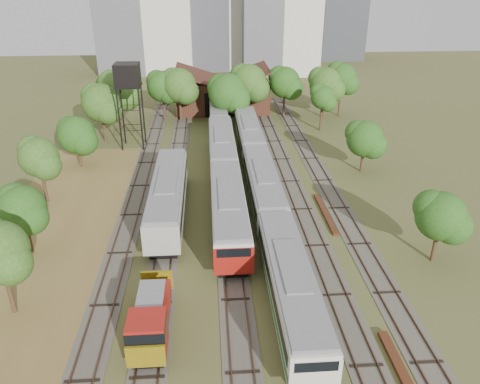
{
  "coord_description": "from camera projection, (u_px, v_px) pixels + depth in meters",
  "views": [
    {
      "loc": [
        -3.71,
        -25.79,
        23.13
      ],
      "look_at": [
        -0.66,
        17.3,
        2.5
      ],
      "focal_mm": 35.0,
      "sensor_mm": 36.0,
      "label": 1
    }
  ],
  "objects": [
    {
      "name": "railcar_rear",
      "position": [
        218.0,
        112.0,
        77.3
      ],
      "size": [
        2.79,
        16.08,
        3.45
      ],
      "color": "black",
      "rests_on": "ground"
    },
    {
      "name": "dry_grass_patch",
      "position": [
        43.0,
        272.0,
        39.46
      ],
      "size": [
        14.0,
        60.0,
        0.04
      ],
      "primitive_type": "cube",
      "color": "brown",
      "rests_on": "ground"
    },
    {
      "name": "tree_band_right",
      "position": [
        371.0,
        146.0,
        54.3
      ],
      "size": [
        5.49,
        40.87,
        7.14
      ],
      "color": "#382616",
      "rests_on": "ground"
    },
    {
      "name": "railcar_green_set",
      "position": [
        263.0,
        187.0,
        50.18
      ],
      "size": [
        3.08,
        52.07,
        3.81
      ],
      "color": "black",
      "rests_on": "ground"
    },
    {
      "name": "ground",
      "position": [
        266.0,
        327.0,
        33.41
      ],
      "size": [
        240.0,
        240.0,
        0.0
      ],
      "primitive_type": "plane",
      "color": "#475123",
      "rests_on": "ground"
    },
    {
      "name": "rail_pile_far",
      "position": [
        325.0,
        214.0,
        48.63
      ],
      "size": [
        0.54,
        8.66,
        0.28
      ],
      "primitive_type": "cube",
      "color": "#542A18",
      "rests_on": "ground"
    },
    {
      "name": "tree_band_left",
      "position": [
        60.0,
        155.0,
        49.82
      ],
      "size": [
        7.6,
        65.89,
        8.54
      ],
      "color": "#382616",
      "rests_on": "ground"
    },
    {
      "name": "old_grey_coach",
      "position": [
        168.0,
        196.0,
        47.66
      ],
      "size": [
        3.29,
        18.0,
        4.08
      ],
      "color": "black",
      "rests_on": "ground"
    },
    {
      "name": "tree_band_far",
      "position": [
        229.0,
        86.0,
        76.33
      ],
      "size": [
        42.18,
        10.86,
        9.13
      ],
      "color": "#382616",
      "rests_on": "ground"
    },
    {
      "name": "shunter_locomotive",
      "position": [
        151.0,
        321.0,
        31.72
      ],
      "size": [
        2.49,
        8.1,
        3.26
      ],
      "color": "black",
      "rests_on": "ground"
    },
    {
      "name": "water_tower",
      "position": [
        128.0,
        77.0,
        63.15
      ],
      "size": [
        3.41,
        3.41,
        11.77
      ],
      "color": "black",
      "rests_on": "ground"
    },
    {
      "name": "maintenance_shed",
      "position": [
        222.0,
        93.0,
        84.28
      ],
      "size": [
        16.45,
        11.55,
        7.58
      ],
      "color": "#351C13",
      "rests_on": "ground"
    },
    {
      "name": "railcar_red_set",
      "position": [
        225.0,
        175.0,
        52.64
      ],
      "size": [
        3.26,
        34.58,
        4.04
      ],
      "color": "black",
      "rests_on": "ground"
    },
    {
      "name": "tower_far_right",
      "position": [
        342.0,
        6.0,
        128.55
      ],
      "size": [
        12.0,
        12.0,
        28.0
      ],
      "primitive_type": "cube",
      "color": "#383A3F",
      "rests_on": "ground"
    },
    {
      "name": "tracks",
      "position": [
        235.0,
        183.0,
        55.86
      ],
      "size": [
        24.6,
        80.0,
        0.19
      ],
      "color": "#4C473D",
      "rests_on": "ground"
    }
  ]
}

